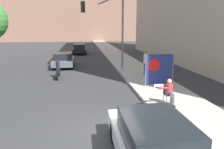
{
  "coord_description": "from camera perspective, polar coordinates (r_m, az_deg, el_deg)",
  "views": [
    {
      "loc": [
        -0.64,
        -7.15,
        3.69
      ],
      "look_at": [
        1.1,
        5.36,
        0.95
      ],
      "focal_mm": 35.0,
      "sensor_mm": 36.0,
      "label": 1
    }
  ],
  "objects": [
    {
      "name": "motorcycle_on_road",
      "position": [
        16.66,
        -13.91,
        1.02
      ],
      "size": [
        0.28,
        2.16,
        1.31
      ],
      "color": "black",
      "rests_on": "ground_plane"
    },
    {
      "name": "ground_plane",
      "position": [
        8.07,
        -2.55,
        -14.97
      ],
      "size": [
        160.0,
        160.0,
        0.0
      ],
      "primitive_type": "plane",
      "color": "#303033"
    },
    {
      "name": "traffic_light_pole",
      "position": [
        18.43,
        -0.98,
        13.57
      ],
      "size": [
        3.54,
        3.31,
        5.8
      ],
      "color": "slate",
      "rests_on": "sidewalk_curb"
    },
    {
      "name": "sidewalk_curb",
      "position": [
        22.89,
        3.55,
        3.15
      ],
      "size": [
        3.06,
        90.0,
        0.17
      ],
      "primitive_type": "cube",
      "color": "#A8A399",
      "rests_on": "ground_plane"
    },
    {
      "name": "protest_banner",
      "position": [
        13.58,
        12.19,
        1.36
      ],
      "size": [
        1.79,
        0.06,
        1.93
      ],
      "color": "slate",
      "rests_on": "sidewalk_curb"
    },
    {
      "name": "pedestrian_behind",
      "position": [
        16.49,
        8.81,
        3.11
      ],
      "size": [
        0.34,
        0.34,
        1.84
      ],
      "rotation": [
        0.0,
        0.0,
        4.22
      ],
      "color": "#334775",
      "rests_on": "sidewalk_curb"
    },
    {
      "name": "seated_protester",
      "position": [
        10.38,
        14.69,
        -4.25
      ],
      "size": [
        0.95,
        0.77,
        1.2
      ],
      "rotation": [
        0.0,
        0.0,
        0.21
      ],
      "color": "#474C56",
      "rests_on": "sidewalk_curb"
    },
    {
      "name": "jogger_on_sidewalk",
      "position": [
        14.21,
        13.45,
        1.3
      ],
      "size": [
        0.34,
        0.34,
        1.77
      ],
      "rotation": [
        0.0,
        0.0,
        3.41
      ],
      "color": "#756651",
      "rests_on": "sidewalk_curb"
    },
    {
      "name": "car_on_road_nearest",
      "position": [
        21.27,
        -12.54,
        3.81
      ],
      "size": [
        1.87,
        4.33,
        1.35
      ],
      "color": "#565B60",
      "rests_on": "ground_plane"
    },
    {
      "name": "parked_car_curbside",
      "position": [
        6.11,
        10.74,
        -17.1
      ],
      "size": [
        1.86,
        4.43,
        1.44
      ],
      "color": "white",
      "rests_on": "ground_plane"
    },
    {
      "name": "car_on_road_midblock",
      "position": [
        31.53,
        -8.5,
        6.65
      ],
      "size": [
        1.83,
        4.31,
        1.39
      ],
      "color": "black",
      "rests_on": "ground_plane"
    }
  ]
}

